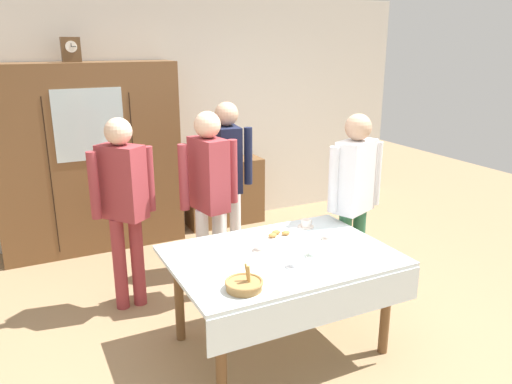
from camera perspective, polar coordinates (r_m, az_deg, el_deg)
The scene contains 21 objects.
ground_plane at distance 4.10m, azimuth 1.29°, elevation -15.57°, with size 12.00×12.00×0.00m, color #997A56.
back_wall at distance 6.00m, azimuth -10.55°, elevation 8.46°, with size 6.40×0.10×2.70m, color silver.
dining_table at distance 3.61m, azimuth 3.10°, elevation -8.66°, with size 1.56×1.11×0.75m.
wall_cabinet at distance 5.59m, azimuth -18.40°, elevation 3.58°, with size 1.88×0.46×1.99m.
mantel_clock at distance 5.45m, azimuth -20.30°, elevation 14.94°, with size 0.18×0.11×0.24m.
bookshelf_low at distance 6.19m, azimuth -3.59°, elevation -0.03°, with size 0.94×0.35×0.81m.
book_stack at distance 6.07m, azimuth -3.66°, elevation 3.98°, with size 0.18×0.21×0.08m.
tea_cup_mid_right at distance 3.88m, azimuth 8.34°, elevation -4.90°, with size 0.13×0.13×0.06m.
tea_cup_front_edge at distance 3.57m, azimuth 6.58°, elevation -6.81°, with size 0.13×0.13×0.06m.
tea_cup_center at distance 4.09m, azimuth 5.70°, elevation -3.61°, with size 0.13×0.13×0.06m.
tea_cup_far_right at distance 3.63m, azimuth 0.56°, elevation -6.26°, with size 0.13×0.13×0.06m.
tea_cup_near_left at distance 3.39m, azimuth 4.47°, elevation -8.07°, with size 0.13×0.13×0.06m.
bread_basket at distance 3.09m, azimuth -1.35°, elevation -10.44°, with size 0.24×0.24×0.16m.
pastry_plate at distance 3.86m, azimuth 2.70°, elevation -5.07°, with size 0.28×0.28×0.05m.
spoon_center at distance 3.66m, azimuth 10.77°, elevation -6.81°, with size 0.12×0.02×0.01m.
spoon_mid_right at distance 3.66m, azimuth 14.73°, elevation -7.09°, with size 0.12×0.02×0.01m.
spoon_back_edge at distance 3.61m, azimuth -2.04°, elevation -6.84°, with size 0.12×0.02×0.01m.
person_beside_shelf at distance 4.20m, azimuth -14.84°, elevation -0.46°, with size 0.52×0.41×1.63m.
person_near_right_end at distance 4.29m, azimuth 11.13°, elevation 0.23°, with size 0.52×0.32×1.64m.
person_by_cabinet at distance 4.78m, azimuth -3.27°, elevation 2.47°, with size 0.52×0.38×1.66m.
person_behind_table_right at distance 4.25m, azimuth -5.35°, elevation 0.48°, with size 0.52×0.39×1.65m.
Camera 1 is at (-1.61, -3.06, 2.20)m, focal length 35.20 mm.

